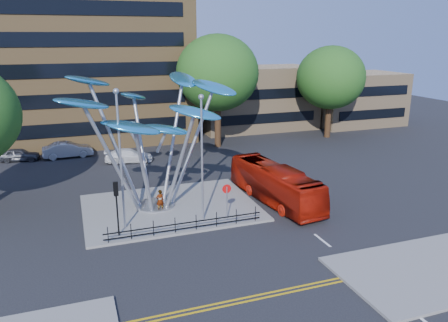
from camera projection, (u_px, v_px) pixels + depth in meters
name	position (u px, v px, depth m)	size (l,w,h in m)	color
ground	(210.00, 242.00, 26.01)	(120.00, 120.00, 0.00)	black
traffic_island	(171.00, 207.00, 31.10)	(12.00, 9.00, 0.15)	slate
pavement_right	(447.00, 266.00, 23.18)	(12.00, 6.00, 0.15)	slate
double_yellow_near	(248.00, 297.00, 20.57)	(40.00, 0.12, 0.01)	gold
double_yellow_far	(251.00, 301.00, 20.30)	(40.00, 0.12, 0.01)	gold
brick_tower	(71.00, 6.00, 48.89)	(25.00, 15.00, 30.00)	olive
low_building_near	(256.00, 98.00, 57.20)	(15.00, 8.00, 8.00)	tan
low_building_far	(355.00, 99.00, 60.03)	(12.00, 8.00, 7.00)	tan
tree_right	(218.00, 73.00, 46.27)	(8.80, 8.80, 12.11)	black
tree_far	(331.00, 78.00, 51.03)	(8.00, 8.00, 10.81)	black
leaf_sculpture	(149.00, 112.00, 29.48)	(12.72, 9.54, 9.51)	#9EA0A5
street_lamp_left	(120.00, 148.00, 26.24)	(0.36, 0.36, 8.80)	#9EA0A5
street_lamp_right	(202.00, 147.00, 27.47)	(0.36, 0.36, 8.30)	#9EA0A5
traffic_light_island	(116.00, 197.00, 25.94)	(0.28, 0.18, 3.42)	black
no_entry_sign_island	(227.00, 196.00, 28.42)	(0.60, 0.10, 2.45)	#9EA0A5
pedestrian_railing_front	(186.00, 225.00, 27.07)	(10.00, 0.06, 1.00)	black
red_bus	(275.00, 184.00, 32.09)	(2.30, 9.84, 2.74)	#9A1407
pedestrian	(160.00, 200.00, 30.12)	(0.56, 0.37, 1.54)	gray
parked_car_left	(19.00, 155.00, 42.73)	(1.51, 3.74, 1.27)	#3F4147
parked_car_mid	(68.00, 150.00, 43.95)	(1.69, 4.84, 1.59)	#ACAFB4
parked_car_right	(129.00, 156.00, 42.30)	(1.85, 4.54, 1.32)	white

